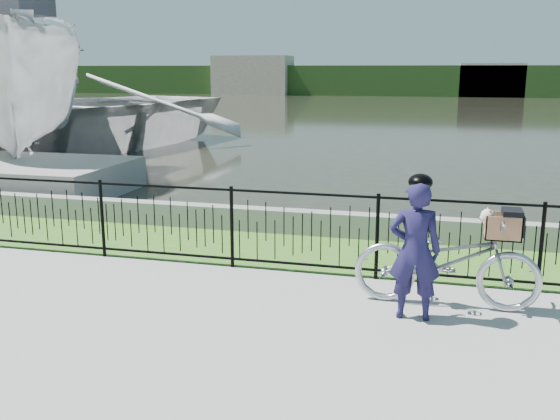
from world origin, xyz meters
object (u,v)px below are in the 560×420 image
(cyclist, at_px, (415,248))
(boat_near, at_px, (11,93))
(bicycle_rig, at_px, (447,260))
(boat_far, at_px, (64,112))

(cyclist, relative_size, boat_near, 0.16)
(bicycle_rig, relative_size, boat_near, 0.21)
(boat_near, height_order, boat_far, boat_near)
(cyclist, xyz_separation_m, boat_near, (-11.41, 8.37, 1.25))
(boat_near, bearing_deg, boat_far, 101.23)
(bicycle_rig, height_order, boat_far, boat_far)
(bicycle_rig, distance_m, boat_near, 14.25)
(boat_far, bearing_deg, bicycle_rig, -42.47)
(cyclist, xyz_separation_m, boat_far, (-12.11, 11.89, 0.48))
(boat_near, bearing_deg, bicycle_rig, -33.85)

